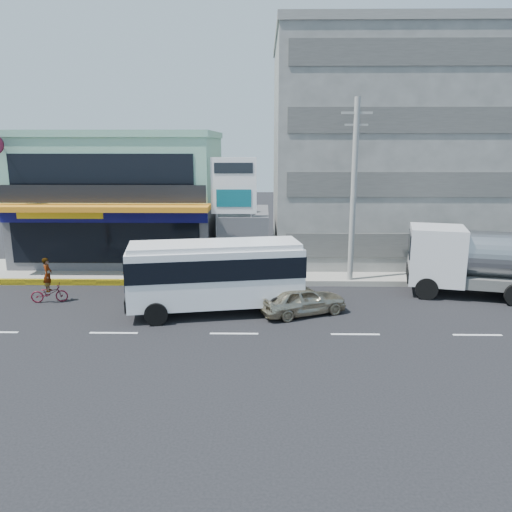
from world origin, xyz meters
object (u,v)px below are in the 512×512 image
(billboard, at_px, (234,192))
(minibus, at_px, (215,271))
(utility_pole_near, at_px, (354,192))
(satellite_dish, at_px, (244,212))
(shop_building, at_px, (126,199))
(motorcycle_rider, at_px, (49,288))
(tanker_truck, at_px, (493,261))
(sedan, at_px, (303,300))
(concrete_building, at_px, (394,153))

(billboard, distance_m, minibus, 7.22)
(utility_pole_near, bearing_deg, satellite_dish, 149.04)
(satellite_dish, bearing_deg, shop_building, 159.79)
(satellite_dish, bearing_deg, motorcycle_rider, -143.29)
(minibus, xyz_separation_m, tanker_truck, (13.77, 2.61, -0.09))
(sedan, xyz_separation_m, motorcycle_rider, (-12.35, 1.56, 0.06))
(billboard, height_order, utility_pole_near, utility_pole_near)
(utility_pole_near, height_order, motorcycle_rider, utility_pole_near)
(utility_pole_near, bearing_deg, billboard, 164.52)
(shop_building, bearing_deg, sedan, -46.21)
(sedan, bearing_deg, minibus, 64.86)
(sedan, distance_m, tanker_truck, 10.24)
(shop_building, distance_m, billboard, 8.92)
(utility_pole_near, xyz_separation_m, motorcycle_rider, (-15.35, -3.37, -4.41))
(shop_building, distance_m, tanker_truck, 22.63)
(minibus, bearing_deg, motorcycle_rider, 170.52)
(concrete_building, distance_m, motorcycle_rider, 23.10)
(concrete_building, distance_m, satellite_dish, 11.30)
(satellite_dish, relative_size, motorcycle_rider, 0.67)
(minibus, xyz_separation_m, sedan, (3.99, -0.16, -1.29))
(satellite_dish, bearing_deg, tanker_truck, -24.22)
(shop_building, xyz_separation_m, billboard, (7.50, -4.75, 0.93))
(concrete_building, xyz_separation_m, motorcycle_rider, (-19.35, -10.97, -6.26))
(shop_building, relative_size, concrete_building, 0.77)
(satellite_dish, xyz_separation_m, sedan, (3.00, -8.53, -2.89))
(concrete_building, bearing_deg, tanker_truck, -74.07)
(satellite_dish, bearing_deg, utility_pole_near, -30.96)
(satellite_dish, height_order, tanker_truck, satellite_dish)
(utility_pole_near, bearing_deg, sedan, -121.33)
(shop_building, bearing_deg, tanker_truck, -22.71)
(satellite_dish, xyz_separation_m, motorcycle_rider, (-9.35, -6.97, -2.83))
(tanker_truck, bearing_deg, minibus, -169.25)
(minibus, height_order, tanker_truck, tanker_truck)
(shop_building, bearing_deg, concrete_building, 3.35)
(shop_building, relative_size, tanker_truck, 1.34)
(billboard, relative_size, utility_pole_near, 0.69)
(billboard, relative_size, tanker_truck, 0.75)
(concrete_building, height_order, billboard, concrete_building)
(sedan, xyz_separation_m, tanker_truck, (9.78, 2.78, 1.19))
(utility_pole_near, xyz_separation_m, minibus, (-6.99, -4.77, -3.18))
(shop_building, relative_size, motorcycle_rider, 5.51)
(motorcycle_rider, bearing_deg, tanker_truck, 3.15)
(concrete_building, bearing_deg, motorcycle_rider, -150.45)
(shop_building, distance_m, motorcycle_rider, 10.52)
(shop_building, xyz_separation_m, satellite_dish, (8.00, -2.95, -0.42))
(billboard, bearing_deg, utility_pole_near, -15.48)
(shop_building, relative_size, minibus, 1.51)
(minibus, height_order, sedan, minibus)
(motorcycle_rider, bearing_deg, satellite_dish, 36.71)
(concrete_building, relative_size, tanker_truck, 1.73)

